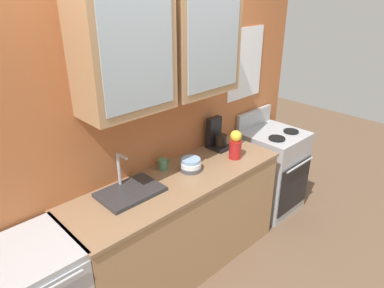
{
  "coord_description": "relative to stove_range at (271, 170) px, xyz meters",
  "views": [
    {
      "loc": [
        -1.65,
        -1.85,
        2.34
      ],
      "look_at": [
        0.15,
        0.0,
        1.16
      ],
      "focal_mm": 33.27,
      "sensor_mm": 36.0,
      "label": 1
    }
  ],
  "objects": [
    {
      "name": "counter",
      "position": [
        -1.35,
        0.0,
        -0.01
      ],
      "size": [
        1.93,
        0.62,
        0.9
      ],
      "color": "#A87F56",
      "rests_on": "ground_plane"
    },
    {
      "name": "bowl_stack",
      "position": [
        -1.19,
        0.03,
        0.49
      ],
      "size": [
        0.18,
        0.18,
        0.11
      ],
      "color": "#4C4C54",
      "rests_on": "counter"
    },
    {
      "name": "stove_range",
      "position": [
        0.0,
        0.0,
        0.0
      ],
      "size": [
        0.58,
        0.64,
        1.08
      ],
      "color": "#ADAFB5",
      "rests_on": "ground_plane"
    },
    {
      "name": "coffee_maker",
      "position": [
        -0.7,
        0.18,
        0.55
      ],
      "size": [
        0.17,
        0.2,
        0.29
      ],
      "color": "black",
      "rests_on": "counter"
    },
    {
      "name": "cup_near_sink",
      "position": [
        -1.34,
        0.21,
        0.49
      ],
      "size": [
        0.12,
        0.08,
        0.09
      ],
      "color": "#4C7F59",
      "rests_on": "counter"
    },
    {
      "name": "vase",
      "position": [
        -0.75,
        -0.08,
        0.57
      ],
      "size": [
        0.11,
        0.11,
        0.26
      ],
      "color": "#B21E1E",
      "rests_on": "counter"
    },
    {
      "name": "sink_faucet",
      "position": [
        -1.76,
        0.09,
        0.47
      ],
      "size": [
        0.46,
        0.32,
        0.3
      ],
      "color": "#2D2D30",
      "rests_on": "counter"
    },
    {
      "name": "back_wall_unit",
      "position": [
        -1.35,
        0.3,
        1.04
      ],
      "size": [
        3.67,
        0.45,
        2.67
      ],
      "color": "#B76638",
      "rests_on": "ground_plane"
    },
    {
      "name": "ground_plane",
      "position": [
        -1.35,
        0.0,
        -0.46
      ],
      "size": [
        10.0,
        10.0,
        0.0
      ],
      "primitive_type": "plane",
      "color": "brown"
    }
  ]
}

